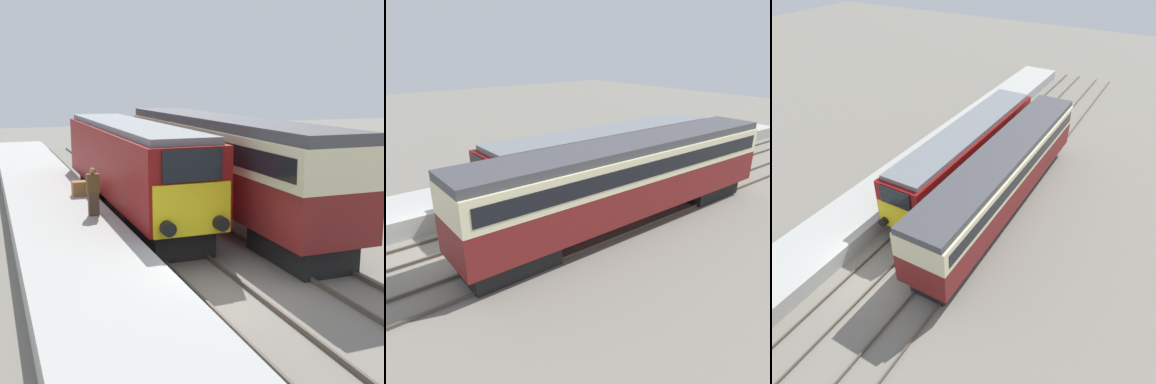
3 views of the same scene
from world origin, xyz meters
TOP-DOWN VIEW (x-y plane):
  - ground_plane at (0.00, 0.00)m, footprint 120.00×120.00m
  - platform_left at (-3.30, 8.00)m, footprint 3.50×50.00m
  - rails_near_track at (0.00, 5.00)m, footprint 1.51×60.00m
  - rails_far_track at (3.40, 5.00)m, footprint 1.50×60.00m
  - locomotive at (0.00, 10.14)m, footprint 2.70×15.26m
  - passenger_carriage at (3.40, 8.48)m, footprint 2.75×17.12m
  - person_on_platform at (-2.27, 6.49)m, footprint 0.44×0.26m
  - luggage_crate at (-2.12, 10.13)m, footprint 0.70×0.56m

SIDE VIEW (x-z plane):
  - ground_plane at x=0.00m, z-range 0.00..0.00m
  - rails_near_track at x=0.00m, z-range 0.00..0.14m
  - rails_far_track at x=3.40m, z-range 0.00..0.14m
  - platform_left at x=-3.30m, z-range 0.00..0.96m
  - luggage_crate at x=-2.12m, z-range 0.96..1.56m
  - person_on_platform at x=-2.27m, z-range 0.95..2.66m
  - locomotive at x=0.00m, z-range 0.24..4.16m
  - passenger_carriage at x=3.40m, z-range 0.43..4.62m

